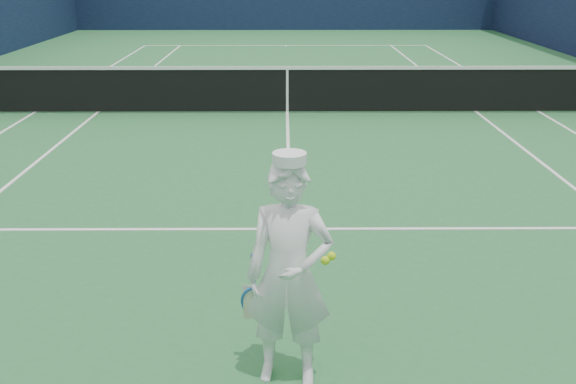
# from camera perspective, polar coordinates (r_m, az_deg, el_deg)

# --- Properties ---
(ground) EXTENTS (80.00, 80.00, 0.00)m
(ground) POSITION_cam_1_polar(r_m,az_deg,el_deg) (13.96, -0.07, 7.03)
(ground) COLOR #276735
(ground) RESTS_ON ground
(court_markings) EXTENTS (11.03, 23.83, 0.01)m
(court_markings) POSITION_cam_1_polar(r_m,az_deg,el_deg) (13.96, -0.07, 7.05)
(court_markings) COLOR white
(court_markings) RESTS_ON ground
(windscreen_fence) EXTENTS (20.12, 36.12, 4.00)m
(windscreen_fence) POSITION_cam_1_polar(r_m,az_deg,el_deg) (13.66, -0.07, 15.25)
(windscreen_fence) COLOR #0E1934
(windscreen_fence) RESTS_ON ground
(tennis_net) EXTENTS (12.88, 0.09, 1.07)m
(tennis_net) POSITION_cam_1_polar(r_m,az_deg,el_deg) (13.84, -0.07, 9.27)
(tennis_net) COLOR #141E4C
(tennis_net) RESTS_ON ground
(tennis_player) EXTENTS (0.76, 0.54, 1.84)m
(tennis_player) POSITION_cam_1_polar(r_m,az_deg,el_deg) (4.78, 0.11, -7.36)
(tennis_player) COLOR white
(tennis_player) RESTS_ON ground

